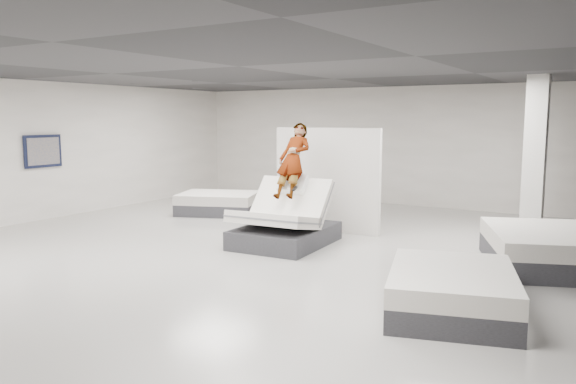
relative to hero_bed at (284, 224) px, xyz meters
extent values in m
plane|color=#ACA8A2|center=(-0.19, -1.14, -0.39)|extent=(14.00, 14.00, 0.00)
plane|color=#252528|center=(-0.19, -1.14, 2.81)|extent=(14.00, 14.00, 0.00)
cube|color=white|center=(-0.19, 5.86, 1.21)|extent=(12.00, 0.04, 3.20)
cube|color=white|center=(-6.19, -1.14, 1.21)|extent=(0.04, 14.00, 3.20)
cube|color=#3A3B40|center=(0.00, 0.04, -0.22)|extent=(1.58, 2.05, 0.34)
cube|color=white|center=(-0.02, 0.28, 0.39)|extent=(1.52, 0.89, 0.88)
cube|color=slate|center=(-0.02, 0.28, 0.39)|extent=(1.53, 0.77, 0.77)
cube|color=white|center=(0.02, -0.42, 0.15)|extent=(1.53, 1.09, 0.40)
cube|color=slate|center=(0.02, -0.42, 0.15)|extent=(1.55, 1.07, 0.22)
cube|color=silver|center=(-0.02, 0.35, 0.73)|extent=(0.56, 0.39, 0.39)
imported|color=slate|center=(-0.02, 0.34, 0.86)|extent=(0.66, 1.57, 1.14)
cube|color=black|center=(0.22, 0.00, 0.69)|extent=(0.06, 0.14, 0.08)
cube|color=white|center=(0.05, 1.61, 0.69)|extent=(2.37, 0.14, 2.16)
cube|color=#3A3B40|center=(4.36, 0.79, -0.23)|extent=(2.31, 2.62, 0.33)
cube|color=white|center=(4.36, 0.79, 0.07)|extent=(2.31, 2.62, 0.27)
cube|color=#3A3B40|center=(3.66, -2.07, -0.24)|extent=(1.94, 2.27, 0.29)
cube|color=white|center=(3.66, -2.07, 0.02)|extent=(1.94, 2.27, 0.24)
cube|color=#3A3B40|center=(-3.23, 2.13, -0.25)|extent=(2.24, 1.97, 0.28)
cube|color=white|center=(-3.23, 2.13, 0.01)|extent=(2.24, 1.97, 0.23)
cube|color=silver|center=(3.81, 3.36, 1.21)|extent=(0.40, 0.40, 3.20)
cube|color=black|center=(-6.13, -0.64, 1.21)|extent=(0.05, 0.95, 0.75)
cube|color=gray|center=(-6.10, -0.64, 1.21)|extent=(0.02, 0.82, 0.62)
camera|label=1|loc=(5.37, -8.76, 1.98)|focal=35.00mm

